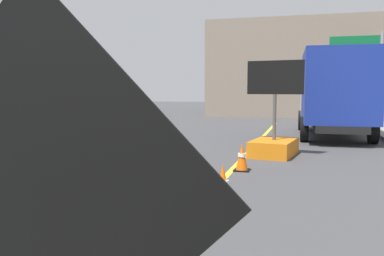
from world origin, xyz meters
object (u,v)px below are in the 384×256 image
(box_truck, at_px, (334,92))
(highway_guide_sign, at_px, (366,61))
(traffic_cone_mid_lane, at_px, (223,186))
(traffic_cone_far_lane, at_px, (242,157))
(traffic_cone_near_sign, at_px, (170,246))
(arrow_board_trailer, at_px, (274,139))
(roadwork_sign, at_px, (39,201))
(pickup_car, at_px, (53,151))

(box_truck, distance_m, highway_guide_sign, 7.62)
(traffic_cone_mid_lane, bearing_deg, traffic_cone_far_lane, 93.10)
(highway_guide_sign, height_order, traffic_cone_near_sign, highway_guide_sign)
(arrow_board_trailer, relative_size, traffic_cone_near_sign, 3.67)
(roadwork_sign, xyz_separation_m, highway_guide_sign, (4.00, 22.96, 1.95))
(highway_guide_sign, bearing_deg, box_truck, -105.66)
(arrow_board_trailer, relative_size, box_truck, 0.38)
(arrow_board_trailer, relative_size, highway_guide_sign, 0.54)
(arrow_board_trailer, distance_m, traffic_cone_far_lane, 2.54)
(pickup_car, height_order, traffic_cone_far_lane, pickup_car)
(box_truck, bearing_deg, roadwork_sign, -97.16)
(traffic_cone_mid_lane, xyz_separation_m, traffic_cone_far_lane, (-0.16, 3.03, -0.03))
(roadwork_sign, xyz_separation_m, pickup_car, (-3.80, 5.55, -0.77))
(box_truck, xyz_separation_m, traffic_cone_mid_lane, (-2.28, -10.80, -1.44))
(box_truck, height_order, traffic_cone_near_sign, box_truck)
(traffic_cone_mid_lane, bearing_deg, roadwork_sign, -86.66)
(traffic_cone_near_sign, bearing_deg, traffic_cone_far_lane, 91.70)
(box_truck, xyz_separation_m, traffic_cone_far_lane, (-2.44, -7.77, -1.47))
(pickup_car, bearing_deg, arrow_board_trailer, 51.90)
(arrow_board_trailer, height_order, box_truck, box_truck)
(arrow_board_trailer, xyz_separation_m, box_truck, (1.90, 5.30, 1.31))
(highway_guide_sign, bearing_deg, traffic_cone_far_lane, -106.59)
(traffic_cone_near_sign, bearing_deg, pickup_car, 137.89)
(arrow_board_trailer, distance_m, traffic_cone_near_sign, 8.13)
(roadwork_sign, distance_m, traffic_cone_mid_lane, 5.12)
(traffic_cone_mid_lane, relative_size, traffic_cone_far_lane, 1.10)
(roadwork_sign, relative_size, traffic_cone_far_lane, 3.59)
(pickup_car, distance_m, traffic_cone_far_lane, 4.17)
(arrow_board_trailer, height_order, traffic_cone_mid_lane, arrow_board_trailer)
(pickup_car, height_order, traffic_cone_mid_lane, pickup_car)
(arrow_board_trailer, distance_m, box_truck, 5.78)
(roadwork_sign, height_order, highway_guide_sign, highway_guide_sign)
(roadwork_sign, distance_m, pickup_car, 6.77)
(box_truck, distance_m, traffic_cone_far_lane, 8.28)
(box_truck, bearing_deg, highway_guide_sign, 74.34)
(traffic_cone_near_sign, height_order, traffic_cone_far_lane, traffic_cone_near_sign)
(roadwork_sign, distance_m, traffic_cone_near_sign, 2.64)
(arrow_board_trailer, xyz_separation_m, traffic_cone_near_sign, (-0.37, -8.12, -0.12))
(traffic_cone_near_sign, height_order, traffic_cone_mid_lane, traffic_cone_near_sign)
(roadwork_sign, height_order, box_truck, box_truck)
(highway_guide_sign, xyz_separation_m, traffic_cone_mid_lane, (-4.29, -17.97, -3.07))
(highway_guide_sign, xyz_separation_m, traffic_cone_near_sign, (-4.28, -20.59, -3.06))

